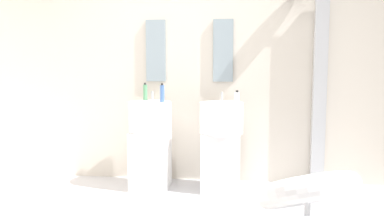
{
  "coord_description": "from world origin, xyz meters",
  "views": [
    {
      "loc": [
        0.56,
        -3.05,
        1.35
      ],
      "look_at": [
        0.15,
        0.55,
        0.95
      ],
      "focal_mm": 38.74,
      "sensor_mm": 36.0,
      "label": 1
    }
  ],
  "objects_px": {
    "shower_column": "(318,87)",
    "soap_bottle_green": "(145,92)",
    "pedestal_sink_left": "(150,142)",
    "lounge_chair": "(308,197)",
    "soap_bottle_blue": "(162,93)",
    "pedestal_sink_right": "(221,144)",
    "soap_bottle_white": "(237,97)"
  },
  "relations": [
    {
      "from": "shower_column",
      "to": "soap_bottle_green",
      "type": "xyz_separation_m",
      "value": [
        -1.87,
        -0.15,
        -0.06
      ]
    },
    {
      "from": "pedestal_sink_left",
      "to": "shower_column",
      "type": "distance_m",
      "value": 1.9
    },
    {
      "from": "pedestal_sink_left",
      "to": "lounge_chair",
      "type": "bearing_deg",
      "value": -39.9
    },
    {
      "from": "lounge_chair",
      "to": "soap_bottle_blue",
      "type": "relative_size",
      "value": 5.32
    },
    {
      "from": "shower_column",
      "to": "soap_bottle_blue",
      "type": "bearing_deg",
      "value": -168.97
    },
    {
      "from": "shower_column",
      "to": "lounge_chair",
      "type": "xyz_separation_m",
      "value": [
        -0.33,
        -1.51,
        -0.73
      ]
    },
    {
      "from": "shower_column",
      "to": "soap_bottle_blue",
      "type": "height_order",
      "value": "shower_column"
    },
    {
      "from": "soap_bottle_green",
      "to": "pedestal_sink_right",
      "type": "bearing_deg",
      "value": -9.62
    },
    {
      "from": "pedestal_sink_right",
      "to": "soap_bottle_green",
      "type": "bearing_deg",
      "value": 170.38
    },
    {
      "from": "lounge_chair",
      "to": "soap_bottle_green",
      "type": "xyz_separation_m",
      "value": [
        -1.54,
        1.36,
        0.67
      ]
    },
    {
      "from": "pedestal_sink_right",
      "to": "lounge_chair",
      "type": "bearing_deg",
      "value": -60.12
    },
    {
      "from": "soap_bottle_green",
      "to": "soap_bottle_white",
      "type": "bearing_deg",
      "value": -6.56
    },
    {
      "from": "shower_column",
      "to": "soap_bottle_white",
      "type": "bearing_deg",
      "value": -163.16
    },
    {
      "from": "soap_bottle_white",
      "to": "pedestal_sink_left",
      "type": "bearing_deg",
      "value": -178.29
    },
    {
      "from": "pedestal_sink_right",
      "to": "soap_bottle_white",
      "type": "relative_size",
      "value": 8.31
    },
    {
      "from": "lounge_chair",
      "to": "pedestal_sink_left",
      "type": "bearing_deg",
      "value": 140.1
    },
    {
      "from": "pedestal_sink_right",
      "to": "soap_bottle_blue",
      "type": "height_order",
      "value": "soap_bottle_blue"
    },
    {
      "from": "pedestal_sink_left",
      "to": "soap_bottle_green",
      "type": "xyz_separation_m",
      "value": [
        -0.08,
        0.14,
        0.53
      ]
    },
    {
      "from": "soap_bottle_green",
      "to": "soap_bottle_blue",
      "type": "height_order",
      "value": "soap_bottle_blue"
    },
    {
      "from": "soap_bottle_green",
      "to": "soap_bottle_blue",
      "type": "distance_m",
      "value": 0.28
    },
    {
      "from": "soap_bottle_white",
      "to": "soap_bottle_green",
      "type": "bearing_deg",
      "value": 173.44
    },
    {
      "from": "soap_bottle_green",
      "to": "soap_bottle_white",
      "type": "xyz_separation_m",
      "value": [
        1.0,
        -0.11,
        -0.03
      ]
    },
    {
      "from": "pedestal_sink_left",
      "to": "soap_bottle_white",
      "type": "xyz_separation_m",
      "value": [
        0.92,
        0.03,
        0.5
      ]
    },
    {
      "from": "soap_bottle_white",
      "to": "soap_bottle_blue",
      "type": "bearing_deg",
      "value": -175.72
    },
    {
      "from": "pedestal_sink_right",
      "to": "soap_bottle_blue",
      "type": "distance_m",
      "value": 0.82
    },
    {
      "from": "pedestal_sink_left",
      "to": "soap_bottle_blue",
      "type": "distance_m",
      "value": 0.55
    },
    {
      "from": "pedestal_sink_right",
      "to": "pedestal_sink_left",
      "type": "bearing_deg",
      "value": 180.0
    },
    {
      "from": "pedestal_sink_right",
      "to": "soap_bottle_green",
      "type": "relative_size",
      "value": 5.43
    },
    {
      "from": "pedestal_sink_right",
      "to": "soap_bottle_green",
      "type": "xyz_separation_m",
      "value": [
        -0.84,
        0.14,
        0.53
      ]
    },
    {
      "from": "pedestal_sink_left",
      "to": "soap_bottle_white",
      "type": "bearing_deg",
      "value": 1.71
    },
    {
      "from": "soap_bottle_blue",
      "to": "lounge_chair",
      "type": "bearing_deg",
      "value": -42.01
    },
    {
      "from": "pedestal_sink_right",
      "to": "soap_bottle_blue",
      "type": "relative_size",
      "value": 5.27
    }
  ]
}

